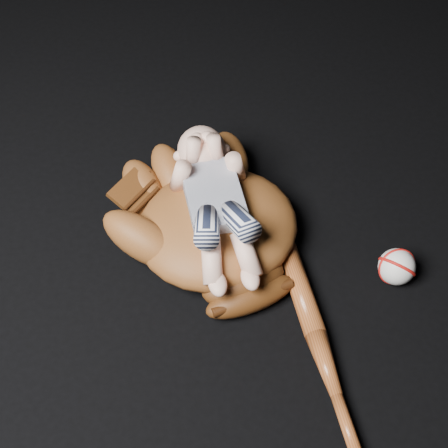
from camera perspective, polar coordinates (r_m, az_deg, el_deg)
The scene contains 4 objects.
baseball_glove at distance 1.20m, azimuth -0.63°, elevation 0.22°, with size 0.39×0.45×0.14m, color brown, non-canonical shape.
newborn_baby at distance 1.16m, azimuth -0.63°, elevation 1.75°, with size 0.17×0.37×0.15m, color beige, non-canonical shape.
baseball_bat at distance 1.13m, azimuth 8.77°, elevation -11.06°, with size 0.04×0.44×0.04m, color brown, non-canonical shape.
baseball at distance 1.23m, azimuth 15.52°, elevation -3.79°, with size 0.07×0.07×0.07m, color white.
Camera 1 is at (-0.05, -0.63, 1.02)m, focal length 50.00 mm.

